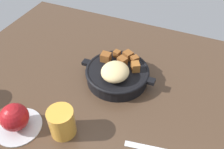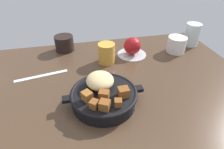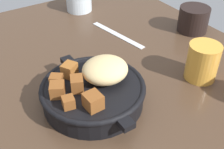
{
  "view_description": "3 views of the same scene",
  "coord_description": "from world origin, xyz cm",
  "px_view_note": "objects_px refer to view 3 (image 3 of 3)",
  "views": [
    {
      "loc": [
        -22.66,
        49.4,
        56.66
      ],
      "look_at": [
        -1.16,
        -0.67,
        5.35
      ],
      "focal_mm": 38.54,
      "sensor_mm": 36.0,
      "label": 1
    },
    {
      "loc": [
        -8.84,
        -48.24,
        42.28
      ],
      "look_at": [
        2.54,
        2.35,
        5.91
      ],
      "focal_mm": 30.52,
      "sensor_mm": 36.0,
      "label": 2
    },
    {
      "loc": [
        36.84,
        -24.64,
        39.68
      ],
      "look_at": [
        -3.57,
        1.6,
        3.42
      ],
      "focal_mm": 45.84,
      "sensor_mm": 36.0,
      "label": 3
    }
  ],
  "objects_px": {
    "juice_glass_amber": "(202,62)",
    "water_glass_short": "(79,0)",
    "butter_knife": "(117,34)",
    "cast_iron_skillet": "(94,89)",
    "coffee_mug_dark": "(193,19)"
  },
  "relations": [
    {
      "from": "juice_glass_amber",
      "to": "water_glass_short",
      "type": "distance_m",
      "value": 0.48
    },
    {
      "from": "cast_iron_skillet",
      "to": "water_glass_short",
      "type": "bearing_deg",
      "value": 156.03
    },
    {
      "from": "cast_iron_skillet",
      "to": "coffee_mug_dark",
      "type": "distance_m",
      "value": 0.41
    },
    {
      "from": "butter_knife",
      "to": "coffee_mug_dark",
      "type": "height_order",
      "value": "coffee_mug_dark"
    },
    {
      "from": "cast_iron_skillet",
      "to": "juice_glass_amber",
      "type": "relative_size",
      "value": 3.0
    },
    {
      "from": "coffee_mug_dark",
      "to": "water_glass_short",
      "type": "xyz_separation_m",
      "value": [
        -0.3,
        -0.21,
        -0.0
      ]
    },
    {
      "from": "cast_iron_skillet",
      "to": "water_glass_short",
      "type": "xyz_separation_m",
      "value": [
        -0.41,
        0.18,
        0.0
      ]
    },
    {
      "from": "cast_iron_skillet",
      "to": "juice_glass_amber",
      "type": "distance_m",
      "value": 0.25
    },
    {
      "from": "coffee_mug_dark",
      "to": "water_glass_short",
      "type": "height_order",
      "value": "coffee_mug_dark"
    },
    {
      "from": "juice_glass_amber",
      "to": "water_glass_short",
      "type": "height_order",
      "value": "juice_glass_amber"
    },
    {
      "from": "butter_knife",
      "to": "coffee_mug_dark",
      "type": "bearing_deg",
      "value": 54.66
    },
    {
      "from": "butter_knife",
      "to": "juice_glass_amber",
      "type": "height_order",
      "value": "juice_glass_amber"
    },
    {
      "from": "butter_knife",
      "to": "water_glass_short",
      "type": "relative_size",
      "value": 2.4
    },
    {
      "from": "butter_knife",
      "to": "cast_iron_skillet",
      "type": "bearing_deg",
      "value": -53.18
    },
    {
      "from": "cast_iron_skillet",
      "to": "coffee_mug_dark",
      "type": "bearing_deg",
      "value": 105.93
    }
  ]
}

